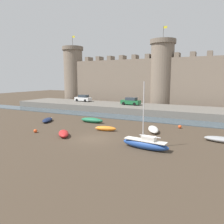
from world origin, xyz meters
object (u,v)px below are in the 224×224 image
at_px(rowboat_midflat_centre, 92,120).
at_px(mooring_buoy_near_shore, 35,131).
at_px(rowboat_near_channel_left, 47,120).
at_px(rowboat_foreground_left, 223,140).
at_px(rowboat_midflat_right, 64,133).
at_px(car_quay_centre_west, 83,98).
at_px(mooring_buoy_mid_mud, 180,127).
at_px(sailboat_near_channel_right, 145,143).
at_px(car_quay_east, 131,101).
at_px(rowboat_midflat_left, 153,129).
at_px(rowboat_foreground_centre, 106,128).

xyz_separation_m(rowboat_midflat_centre, mooring_buoy_near_shore, (-3.07, -8.89, -0.18)).
bearing_deg(rowboat_near_channel_left, rowboat_foreground_left, -0.15).
bearing_deg(rowboat_midflat_right, car_quay_centre_west, 119.33).
bearing_deg(rowboat_midflat_centre, mooring_buoy_mid_mud, 9.28).
bearing_deg(sailboat_near_channel_right, rowboat_midflat_centre, 143.23).
bearing_deg(mooring_buoy_near_shore, rowboat_midflat_right, 3.13).
bearing_deg(rowboat_near_channel_left, mooring_buoy_near_shore, -58.64).
relative_size(rowboat_foreground_left, mooring_buoy_mid_mud, 8.28).
height_order(rowboat_near_channel_left, mooring_buoy_near_shore, rowboat_near_channel_left).
height_order(rowboat_near_channel_left, mooring_buoy_mid_mud, rowboat_near_channel_left).
relative_size(sailboat_near_channel_right, rowboat_midflat_right, 2.23).
bearing_deg(rowboat_midflat_centre, rowboat_midflat_right, -81.19).
bearing_deg(rowboat_midflat_centre, car_quay_east, 86.37).
bearing_deg(rowboat_foreground_left, rowboat_midflat_centre, 171.67).
bearing_deg(rowboat_midflat_left, rowboat_midflat_centre, 171.86).
xyz_separation_m(rowboat_foreground_centre, car_quay_east, (-3.66, 18.05, 1.80)).
distance_m(sailboat_near_channel_right, car_quay_east, 25.49).
bearing_deg(mooring_buoy_near_shore, sailboat_near_channel_right, 0.37).
bearing_deg(rowboat_foreground_centre, mooring_buoy_near_shore, -146.54).
height_order(mooring_buoy_near_shore, car_quay_east, car_quay_east).
relative_size(rowboat_midflat_right, rowboat_foreground_centre, 0.98).
height_order(rowboat_midflat_centre, mooring_buoy_mid_mud, rowboat_midflat_centre).
xyz_separation_m(rowboat_midflat_left, mooring_buoy_near_shore, (-13.53, -7.39, -0.11)).
xyz_separation_m(mooring_buoy_near_shore, car_quay_east, (3.97, 23.09, 1.90)).
height_order(rowboat_midflat_centre, rowboat_foreground_left, rowboat_midflat_centre).
distance_m(rowboat_foreground_centre, car_quay_centre_west, 25.83).
distance_m(rowboat_midflat_right, mooring_buoy_near_shore, 4.42).
xyz_separation_m(rowboat_midflat_left, rowboat_foreground_left, (8.21, -1.24, -0.02)).
height_order(rowboat_near_channel_left, sailboat_near_channel_right, sailboat_near_channel_right).
relative_size(rowboat_midflat_centre, rowboat_foreground_centre, 1.28).
relative_size(rowboat_midflat_right, car_quay_east, 0.72).
bearing_deg(car_quay_east, rowboat_midflat_left, -58.66).
relative_size(rowboat_near_channel_left, rowboat_midflat_left, 0.99).
distance_m(rowboat_midflat_left, rowboat_foreground_left, 8.30).
relative_size(rowboat_near_channel_left, rowboat_foreground_centre, 1.23).
height_order(rowboat_midflat_left, sailboat_near_channel_right, sailboat_near_channel_right).
height_order(rowboat_near_channel_left, rowboat_midflat_left, rowboat_midflat_left).
bearing_deg(rowboat_near_channel_left, car_quay_east, 65.30).
bearing_deg(car_quay_centre_west, sailboat_near_channel_right, -45.43).
xyz_separation_m(rowboat_midflat_right, car_quay_centre_west, (-13.64, 24.29, 1.78)).
distance_m(mooring_buoy_near_shore, car_quay_centre_west, 26.28).
distance_m(mooring_buoy_mid_mud, car_quay_east, 17.35).
distance_m(car_quay_centre_west, car_quay_east, 13.28).
relative_size(rowboat_foreground_left, car_quay_centre_west, 0.94).
height_order(rowboat_foreground_left, car_quay_east, car_quay_east).
bearing_deg(rowboat_foreground_centre, rowboat_midflat_right, -123.84).
height_order(rowboat_midflat_left, car_quay_east, car_quay_east).
xyz_separation_m(rowboat_near_channel_left, rowboat_midflat_right, (8.20, -5.98, 0.06)).
bearing_deg(rowboat_near_channel_left, car_quay_centre_west, 106.56).
relative_size(rowboat_near_channel_left, rowboat_midflat_centre, 0.96).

